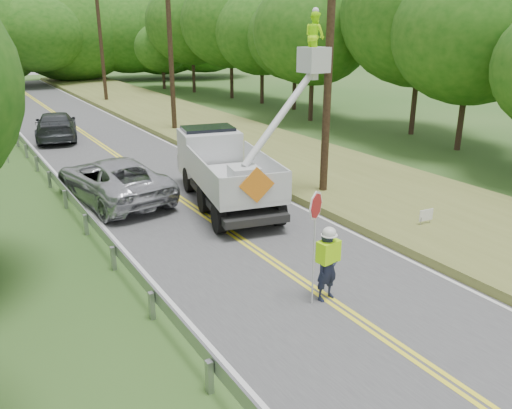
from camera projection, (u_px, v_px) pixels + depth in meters
ground at (403, 351)px, 10.92m from camera, size 140.00×140.00×0.00m
road at (159, 184)px, 22.15m from camera, size 7.20×96.00×0.03m
guardrail at (56, 181)px, 20.71m from camera, size 0.18×48.00×0.77m
utility_poles at (225, 51)px, 25.28m from camera, size 1.60×43.30×10.00m
tall_grass_verge at (293, 160)px, 25.61m from camera, size 7.00×96.00×0.30m
treeline_right at (317, 29)px, 35.70m from camera, size 12.08×51.33×11.36m
treeline_horizon at (6, 34)px, 54.32m from camera, size 55.95×14.13×10.94m
flagger at (327, 261)px, 12.60m from camera, size 1.13×0.51×2.94m
bucket_truck at (226, 159)px, 20.08m from camera, size 5.38×7.49×6.96m
suv_silver at (113, 179)px, 19.90m from camera, size 3.52×6.38×1.69m
suv_darkgrey at (56, 126)px, 30.48m from camera, size 3.38×5.92×1.62m
stop_sign_permanent at (3, 129)px, 25.09m from camera, size 0.43×0.37×2.56m
yard_sign at (426, 216)px, 16.93m from camera, size 0.55×0.09×0.80m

